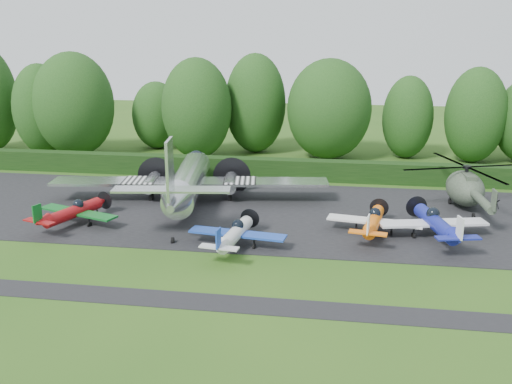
# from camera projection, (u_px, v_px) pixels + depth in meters

# --- Properties ---
(ground) EXTENTS (160.00, 160.00, 0.00)m
(ground) POSITION_uv_depth(u_px,v_px,m) (251.00, 261.00, 36.64)
(ground) COLOR #264F16
(ground) RESTS_ON ground
(apron) EXTENTS (70.00, 18.00, 0.01)m
(apron) POSITION_uv_depth(u_px,v_px,m) (270.00, 213.00, 46.14)
(apron) COLOR black
(apron) RESTS_ON ground
(taxiway_verge) EXTENTS (70.00, 2.00, 0.00)m
(taxiway_verge) POSITION_uv_depth(u_px,v_px,m) (233.00, 304.00, 30.94)
(taxiway_verge) COLOR black
(taxiway_verge) RESTS_ON ground
(hedgerow) EXTENTS (90.00, 1.60, 2.00)m
(hedgerow) POSITION_uv_depth(u_px,v_px,m) (284.00, 179.00, 56.59)
(hedgerow) COLOR black
(hedgerow) RESTS_ON ground
(transport_plane) EXTENTS (23.69, 18.16, 7.59)m
(transport_plane) POSITION_uv_depth(u_px,v_px,m) (187.00, 182.00, 47.46)
(transport_plane) COLOR silver
(transport_plane) RESTS_ON ground
(light_plane_red) EXTENTS (6.82, 7.17, 2.62)m
(light_plane_red) POSITION_uv_depth(u_px,v_px,m) (73.00, 212.00, 42.98)
(light_plane_red) COLOR maroon
(light_plane_red) RESTS_ON ground
(light_plane_white) EXTENTS (6.73, 7.08, 2.59)m
(light_plane_white) POSITION_uv_depth(u_px,v_px,m) (235.00, 234.00, 38.48)
(light_plane_white) COLOR silver
(light_plane_white) RESTS_ON ground
(light_plane_orange) EXTENTS (6.81, 7.16, 2.62)m
(light_plane_orange) POSITION_uv_depth(u_px,v_px,m) (374.00, 221.00, 40.94)
(light_plane_orange) COLOR orange
(light_plane_orange) RESTS_ON ground
(light_plane_blue) EXTENTS (7.72, 8.12, 2.97)m
(light_plane_blue) POSITION_uv_depth(u_px,v_px,m) (436.00, 223.00, 40.11)
(light_plane_blue) COLOR navy
(light_plane_blue) RESTS_ON ground
(helicopter) EXTENTS (11.09, 12.99, 3.57)m
(helicopter) POSITION_uv_depth(u_px,v_px,m) (465.00, 185.00, 47.03)
(helicopter) COLOR #313B2D
(helicopter) RESTS_ON ground
(tree_0) EXTENTS (6.59, 6.59, 10.48)m
(tree_0) POSITION_uv_depth(u_px,v_px,m) (475.00, 115.00, 62.35)
(tree_0) COLOR black
(tree_0) RESTS_ON ground
(tree_1) EXTENTS (9.15, 9.15, 11.95)m
(tree_1) POSITION_uv_depth(u_px,v_px,m) (74.00, 105.00, 65.45)
(tree_1) COLOR black
(tree_1) RESTS_ON ground
(tree_2) EXTENTS (5.69, 5.69, 9.37)m
(tree_2) POSITION_uv_depth(u_px,v_px,m) (408.00, 117.00, 64.62)
(tree_2) COLOR black
(tree_2) RESTS_ON ground
(tree_4) EXTENTS (7.91, 7.91, 11.37)m
(tree_4) POSITION_uv_depth(u_px,v_px,m) (197.00, 109.00, 64.26)
(tree_4) COLOR black
(tree_4) RESTS_ON ground
(tree_5) EXTENTS (7.20, 7.20, 11.69)m
(tree_5) POSITION_uv_depth(u_px,v_px,m) (255.00, 104.00, 67.31)
(tree_5) COLOR black
(tree_5) RESTS_ON ground
(tree_6) EXTENTS (6.45, 6.45, 10.59)m
(tree_6) POSITION_uv_depth(u_px,v_px,m) (41.00, 109.00, 66.44)
(tree_6) COLOR black
(tree_6) RESTS_ON ground
(tree_8) EXTENTS (5.99, 5.99, 8.23)m
(tree_8) POSITION_uv_depth(u_px,v_px,m) (157.00, 115.00, 70.05)
(tree_8) COLOR black
(tree_8) RESTS_ON ground
(tree_9) EXTENTS (9.48, 9.48, 11.28)m
(tree_9) POSITION_uv_depth(u_px,v_px,m) (329.00, 109.00, 64.02)
(tree_9) COLOR black
(tree_9) RESTS_ON ground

